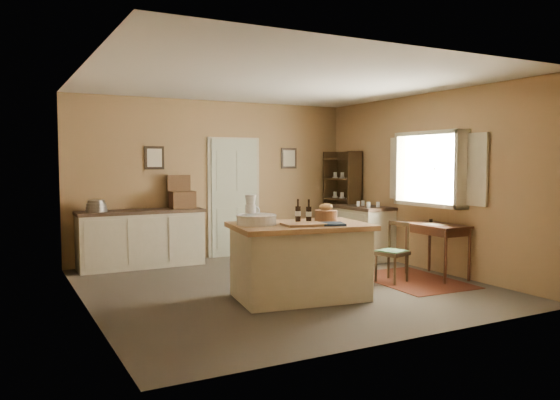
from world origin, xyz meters
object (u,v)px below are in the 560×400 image
at_px(desk_chair, 392,253).
at_px(writing_desk, 437,231).
at_px(shelving_unit, 344,202).
at_px(sideboard, 142,237).
at_px(work_island, 299,259).
at_px(right_cabinet, 363,232).

bearing_deg(desk_chair, writing_desk, -21.36).
xyz_separation_m(desk_chair, shelving_unit, (0.92, 2.50, 0.52)).
distance_m(sideboard, writing_desk, 4.50).
height_order(work_island, shelving_unit, shelving_unit).
bearing_deg(work_island, sideboard, 120.99).
bearing_deg(right_cabinet, work_island, -141.42).
height_order(right_cabinet, shelving_unit, shelving_unit).
bearing_deg(desk_chair, work_island, 169.12).
distance_m(desk_chair, shelving_unit, 2.72).
bearing_deg(writing_desk, work_island, -177.43).
distance_m(work_island, sideboard, 3.11).
bearing_deg(sideboard, right_cabinet, -15.84).
bearing_deg(desk_chair, sideboard, 118.78).
relative_size(work_island, sideboard, 0.89).
bearing_deg(shelving_unit, work_island, -132.97).
bearing_deg(writing_desk, sideboard, 142.03).
xyz_separation_m(work_island, sideboard, (-1.20, 2.87, -0.00)).
height_order(desk_chair, shelving_unit, shelving_unit).
xyz_separation_m(right_cabinet, shelving_unit, (0.15, 0.81, 0.46)).
height_order(sideboard, right_cabinet, sideboard).
xyz_separation_m(sideboard, shelving_unit, (3.69, -0.20, 0.44)).
bearing_deg(shelving_unit, writing_desk, -93.33).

